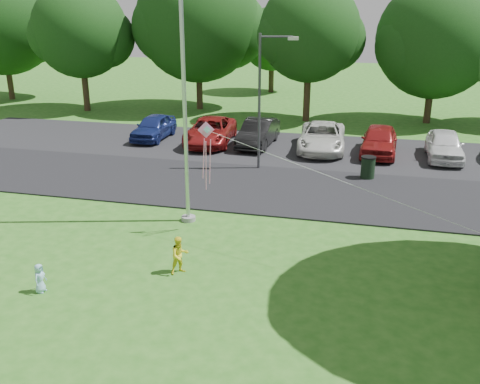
% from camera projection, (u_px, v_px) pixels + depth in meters
% --- Properties ---
extents(ground, '(120.00, 120.00, 0.00)m').
position_uv_depth(ground, '(255.00, 306.00, 13.61)').
color(ground, '#2A661B').
rests_on(ground, ground).
extents(park_road, '(60.00, 6.00, 0.06)m').
position_uv_depth(park_road, '(302.00, 191.00, 21.83)').
color(park_road, black).
rests_on(park_road, ground).
extents(parking_strip, '(42.00, 7.00, 0.06)m').
position_uv_depth(parking_strip, '(318.00, 151.00, 27.78)').
color(parking_strip, black).
rests_on(parking_strip, ground).
extents(flagpole, '(0.50, 0.50, 10.00)m').
position_uv_depth(flagpole, '(184.00, 104.00, 17.57)').
color(flagpole, '#B7BABF').
rests_on(flagpole, ground).
extents(street_lamp, '(1.69, 0.51, 6.08)m').
position_uv_depth(street_lamp, '(265.00, 90.00, 23.60)').
color(street_lamp, '#3F3F44').
rests_on(street_lamp, ground).
extents(trash_can, '(0.64, 0.64, 1.02)m').
position_uv_depth(trash_can, '(368.00, 168.00, 23.25)').
color(trash_can, black).
rests_on(trash_can, ground).
extents(tree_row, '(64.35, 11.94, 10.88)m').
position_uv_depth(tree_row, '(363.00, 29.00, 33.50)').
color(tree_row, '#332316').
rests_on(tree_row, ground).
extents(horizon_trees, '(77.46, 7.20, 7.02)m').
position_uv_depth(horizon_trees, '(397.00, 43.00, 42.24)').
color(horizon_trees, '#332316').
rests_on(horizon_trees, ground).
extents(parked_cars, '(20.03, 5.17, 1.45)m').
position_uv_depth(parked_cars, '(308.00, 136.00, 27.67)').
color(parked_cars, navy).
rests_on(parked_cars, ground).
extents(child_yellow, '(0.68, 0.68, 1.11)m').
position_uv_depth(child_yellow, '(180.00, 255.00, 15.12)').
color(child_yellow, yellow).
rests_on(child_yellow, ground).
extents(child_blue, '(0.28, 0.41, 0.81)m').
position_uv_depth(child_blue, '(40.00, 278.00, 14.16)').
color(child_blue, '#8FC4DB').
rests_on(child_blue, ground).
extents(kite, '(8.71, 3.27, 2.34)m').
position_uv_depth(kite, '(216.00, 147.00, 16.85)').
color(kite, pink).
rests_on(kite, ground).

